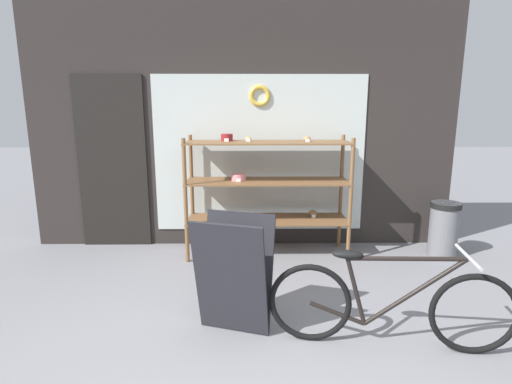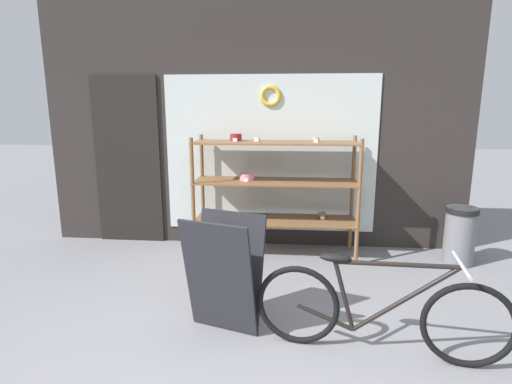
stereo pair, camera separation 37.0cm
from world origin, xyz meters
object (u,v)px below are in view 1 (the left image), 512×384
bicycle (389,305)px  sandwich_board (234,275)px  display_case (266,183)px  trash_bin (444,227)px

bicycle → sandwich_board: bearing=177.5°
display_case → sandwich_board: 1.75m
sandwich_board → bicycle: bearing=6.0°
bicycle → display_case: bearing=122.3°
sandwich_board → trash_bin: size_ratio=1.41×
sandwich_board → trash_bin: bearing=51.0°
display_case → sandwich_board: display_case is taller
bicycle → trash_bin: bearing=64.2°
bicycle → trash_bin: bicycle is taller
bicycle → sandwich_board: 1.15m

